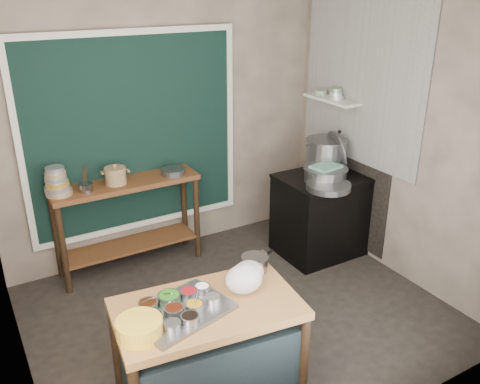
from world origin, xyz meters
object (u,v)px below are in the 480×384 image
prep_table (209,350)px  ceramic_crock (116,177)px  back_counter (129,225)px  saucepan (255,264)px  stock_pot (326,155)px  stove_block (322,216)px  condiment_tray (181,312)px  yellow_basin (139,328)px  steamer (325,174)px  utensil_cup (86,187)px

prep_table → ceramic_crock: bearing=96.4°
back_counter → saucepan: 1.84m
saucepan → stock_pot: size_ratio=0.47×
stove_block → condiment_tray: (-2.19, -1.24, 0.34)m
prep_table → yellow_basin: (-0.50, -0.07, 0.43)m
condiment_tray → stock_pot: size_ratio=1.40×
back_counter → saucepan: (0.41, -1.76, 0.33)m
stove_block → stock_pot: 0.65m
yellow_basin → stock_pot: size_ratio=0.65×
prep_table → back_counter: size_ratio=0.86×
condiment_tray → stock_pot: stock_pot is taller
prep_table → condiment_tray: condiment_tray is taller
prep_table → back_counter: (0.10, 1.97, 0.10)m
ceramic_crock → stock_pot: (2.10, -0.59, 0.03)m
yellow_basin → saucepan: size_ratio=1.36×
saucepan → steamer: steamer is taller
back_counter → utensil_cup: (-0.39, -0.06, 0.51)m
stove_block → stock_pot: bearing=49.4°
yellow_basin → steamer: bearing=26.5°
back_counter → condiment_tray: 2.01m
utensil_cup → saucepan: bearing=-64.8°
utensil_cup → stock_pot: bearing=-12.7°
saucepan → stock_pot: bearing=13.6°
stove_block → prep_table: bearing=-148.1°
condiment_tray → ceramic_crock: ceramic_crock is taller
saucepan → utensil_cup: (-0.80, 1.70, 0.18)m
utensil_cup → steamer: bearing=-19.6°
yellow_basin → steamer: steamer is taller
ceramic_crock → steamer: 2.08m
prep_table → steamer: (1.91, 1.13, 0.58)m
prep_table → saucepan: saucepan is taller
back_counter → saucepan: back_counter is taller
condiment_tray → utensil_cup: bearing=92.9°
prep_table → stove_block: 2.36m
yellow_basin → utensil_cup: bearing=83.9°
back_counter → yellow_basin: back_counter is taller
ceramic_crock → saucepan: bearing=-74.0°
prep_table → saucepan: (0.51, 0.22, 0.43)m
utensil_cup → ceramic_crock: (0.30, 0.05, 0.03)m
utensil_cup → steamer: size_ratio=0.29×
saucepan → utensil_cup: size_ratio=1.62×
condiment_tray → yellow_basin: yellow_basin is taller
back_counter → stock_pot: stock_pot is taller
stove_block → steamer: bearing=-127.0°
stove_block → yellow_basin: bearing=-152.2°
stock_pot → steamer: 0.33m
prep_table → utensil_cup: 2.03m
saucepan → steamer: 1.68m
stove_block → yellow_basin: 2.85m
condiment_tray → utensil_cup: size_ratio=4.80×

